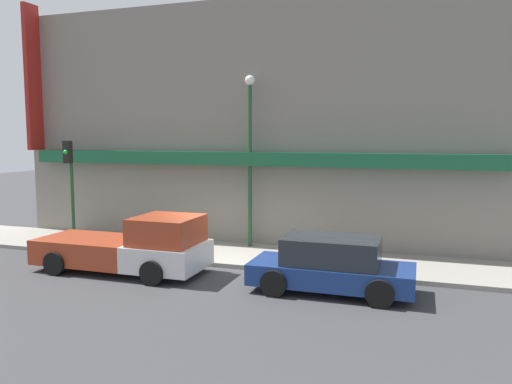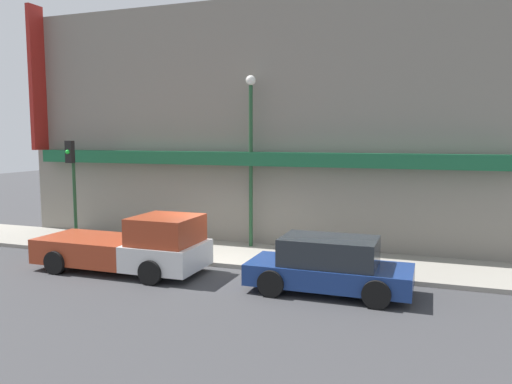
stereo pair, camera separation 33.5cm
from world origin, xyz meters
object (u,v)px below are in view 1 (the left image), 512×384
object	(u,v)px
street_lamp	(250,142)
traffic_light	(70,175)
fire_hydrant	(199,247)
pickup_truck	(132,247)
parked_car	(331,265)

from	to	relation	value
street_lamp	traffic_light	size ratio (longest dim) A/B	1.60
fire_hydrant	street_lamp	bearing A→B (deg)	58.75
pickup_truck	fire_hydrant	size ratio (longest dim) A/B	8.83
fire_hydrant	traffic_light	xyz separation A→B (m)	(-4.89, -0.36, 2.37)
pickup_truck	parked_car	distance (m)	6.19
fire_hydrant	street_lamp	distance (m)	4.20
pickup_truck	street_lamp	xyz separation A→B (m)	(2.45, 4.08, 3.18)
pickup_truck	traffic_light	size ratio (longest dim) A/B	1.38
street_lamp	pickup_truck	bearing A→B (deg)	-120.93
fire_hydrant	traffic_light	size ratio (longest dim) A/B	0.16
pickup_truck	parked_car	xyz separation A→B (m)	(6.19, 0.00, -0.06)
pickup_truck	parked_car	bearing A→B (deg)	0.20
parked_car	fire_hydrant	bearing A→B (deg)	156.26
parked_car	traffic_light	size ratio (longest dim) A/B	1.12
parked_car	fire_hydrant	world-z (taller)	parked_car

